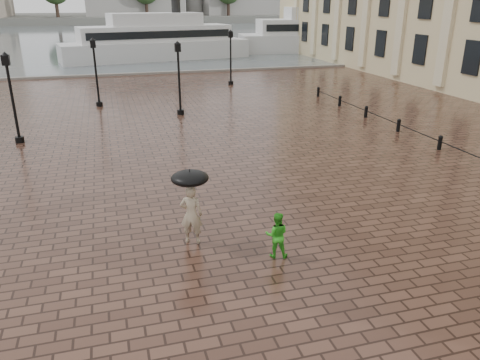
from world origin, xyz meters
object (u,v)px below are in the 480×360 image
object	(u,v)px
child_pedestrian	(277,235)
ferry_near	(156,41)
street_lamps	(102,73)
adult_pedestrian	(191,214)
ferry_far	(328,33)

from	to	relation	value
child_pedestrian	ferry_near	xyz separation A→B (m)	(2.20, 48.36, 1.54)
child_pedestrian	ferry_near	world-z (taller)	ferry_near
street_lamps	child_pedestrian	size ratio (longest dim) A/B	15.79
street_lamps	adult_pedestrian	size ratio (longest dim) A/B	11.65
street_lamps	ferry_near	world-z (taller)	ferry_near
ferry_near	ferry_far	size ratio (longest dim) A/B	0.92
adult_pedestrian	ferry_far	xyz separation A→B (m)	(28.69, 50.03, 1.51)
adult_pedestrian	child_pedestrian	world-z (taller)	adult_pedestrian
street_lamps	ferry_far	distance (m)	42.73
child_pedestrian	ferry_far	size ratio (longest dim) A/B	0.05
adult_pedestrian	ferry_near	size ratio (longest dim) A/B	0.08
ferry_near	ferry_far	world-z (taller)	ferry_far
ferry_far	ferry_near	bearing A→B (deg)	-165.48
street_lamps	adult_pedestrian	world-z (taller)	street_lamps
child_pedestrian	ferry_far	bearing A→B (deg)	-98.56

